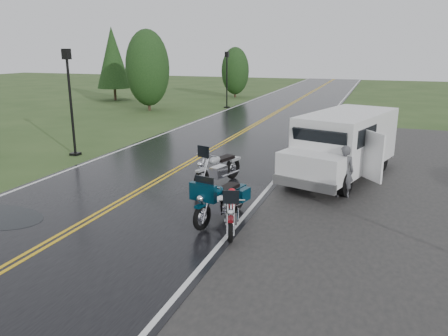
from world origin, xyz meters
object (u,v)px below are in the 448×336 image
at_px(motorcycle_red, 231,220).
at_px(person_at_van, 344,172).
at_px(van_white, 293,152).
at_px(lamp_post_near_left, 71,103).
at_px(motorcycle_silver, 201,171).
at_px(lamp_post_far_left, 227,80).
at_px(motorcycle_teal, 202,206).

distance_m(motorcycle_red, person_at_van, 4.82).
relative_size(motorcycle_red, van_white, 0.35).
height_order(motorcycle_red, lamp_post_near_left, lamp_post_near_left).
bearing_deg(van_white, person_at_van, -3.75).
relative_size(motorcycle_silver, person_at_van, 1.49).
xyz_separation_m(motorcycle_red, lamp_post_near_left, (-9.19, 6.19, 1.64)).
relative_size(person_at_van, lamp_post_near_left, 0.36).
bearing_deg(lamp_post_near_left, lamp_post_far_left, 87.02).
height_order(person_at_van, lamp_post_near_left, lamp_post_near_left).
distance_m(motorcycle_red, lamp_post_near_left, 11.20).
distance_m(motorcycle_red, lamp_post_far_left, 24.81).
xyz_separation_m(motorcycle_red, motorcycle_teal, (-0.90, 0.43, 0.07)).
height_order(motorcycle_silver, person_at_van, person_at_van).
relative_size(motorcycle_red, lamp_post_far_left, 0.48).
bearing_deg(person_at_van, lamp_post_far_left, -69.38).
bearing_deg(van_white, lamp_post_far_left, 132.26).
distance_m(motorcycle_teal, van_white, 4.74).
bearing_deg(lamp_post_near_left, motorcycle_teal, -34.76).
distance_m(van_white, lamp_post_near_left, 9.78).
bearing_deg(lamp_post_near_left, van_white, -7.34).
bearing_deg(lamp_post_far_left, motorcycle_teal, -72.08).
bearing_deg(motorcycle_red, lamp_post_near_left, 128.69).
bearing_deg(lamp_post_far_left, lamp_post_near_left, -92.98).
relative_size(van_white, person_at_van, 3.67).
bearing_deg(motorcycle_teal, van_white, 86.23).
height_order(motorcycle_silver, lamp_post_near_left, lamp_post_near_left).
xyz_separation_m(motorcycle_red, person_at_van, (2.15, 4.31, 0.20)).
bearing_deg(motorcycle_red, van_white, 67.43).
xyz_separation_m(lamp_post_near_left, lamp_post_far_left, (0.89, 17.14, -0.09)).
relative_size(motorcycle_teal, person_at_van, 1.43).
xyz_separation_m(motorcycle_teal, lamp_post_near_left, (-8.30, 5.76, 1.56)).
xyz_separation_m(motorcycle_silver, van_white, (2.56, 1.64, 0.46)).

